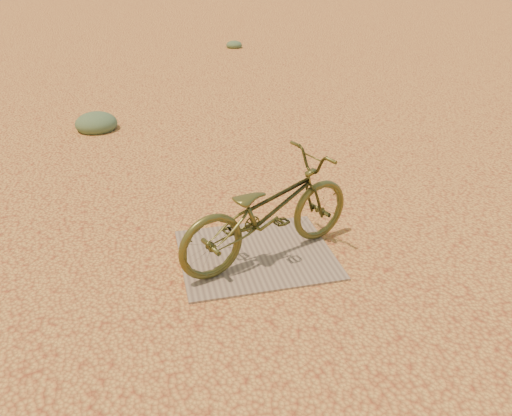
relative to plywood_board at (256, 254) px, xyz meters
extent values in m
plane|color=gold|center=(0.15, -0.17, -0.01)|extent=(120.00, 120.00, 0.00)
cube|color=#88755B|center=(0.00, 0.00, 0.00)|extent=(1.41, 1.18, 0.02)
imported|color=#4B4B1E|center=(0.10, -0.06, 0.48)|extent=(1.91, 1.22, 0.95)
ellipsoid|color=#55724C|center=(-1.60, 4.20, -0.01)|extent=(0.66, 0.66, 0.36)
ellipsoid|color=#55724C|center=(2.01, 11.07, -0.01)|extent=(0.47, 0.47, 0.26)
camera|label=1|loc=(-0.93, -3.85, 2.54)|focal=35.00mm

